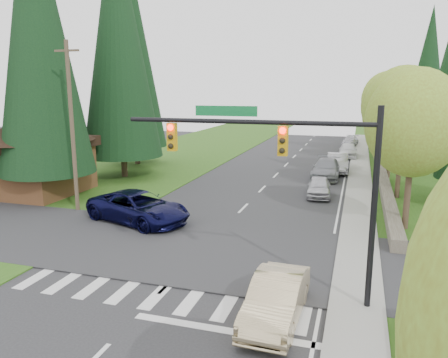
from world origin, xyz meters
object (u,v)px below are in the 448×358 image
at_px(parked_car_a, 319,187).
at_px(parked_car_d, 348,150).
at_px(parked_car_b, 326,169).
at_px(parked_car_c, 337,163).
at_px(suv_navy, 138,207).
at_px(sedan_champagne, 276,299).
at_px(parked_car_e, 350,141).

xyz_separation_m(parked_car_a, parked_car_d, (1.40, 18.34, 0.12)).
distance_m(parked_car_b, parked_car_c, 3.04).
bearing_deg(suv_navy, parked_car_c, -8.97).
distance_m(parked_car_b, parked_car_d, 11.91).
distance_m(parked_car_a, parked_car_c, 9.50).
relative_size(parked_car_a, parked_car_c, 0.78).
bearing_deg(parked_car_d, sedan_champagne, -94.41).
height_order(sedan_champagne, parked_car_d, parked_car_d).
distance_m(suv_navy, parked_car_c, 20.90).
height_order(parked_car_a, parked_car_d, parked_car_d).
xyz_separation_m(suv_navy, parked_car_e, (10.42, 37.57, -0.24)).
bearing_deg(parked_car_a, parked_car_e, 83.01).
distance_m(parked_car_a, parked_car_d, 18.39).
relative_size(parked_car_c, parked_car_e, 1.17).
relative_size(parked_car_b, parked_car_d, 1.17).
height_order(parked_car_b, parked_car_d, parked_car_d).
bearing_deg(parked_car_b, parked_car_e, 86.76).
relative_size(sedan_champagne, parked_car_b, 0.83).
xyz_separation_m(suv_navy, parked_car_b, (9.02, 15.53, -0.08)).
bearing_deg(sedan_champagne, suv_navy, 140.31).
relative_size(parked_car_d, parked_car_e, 1.07).
relative_size(sedan_champagne, parked_car_d, 0.96).
bearing_deg(parked_car_d, parked_car_c, -96.71).
xyz_separation_m(suv_navy, parked_car_a, (9.02, 9.02, -0.19)).
height_order(sedan_champagne, suv_navy, suv_navy).
xyz_separation_m(sedan_champagne, parked_car_e, (1.21, 45.66, -0.11)).
bearing_deg(parked_car_d, parked_car_b, -99.20).
xyz_separation_m(parked_car_b, parked_car_e, (1.40, 22.03, -0.16)).
distance_m(parked_car_a, parked_car_e, 28.58).
height_order(sedan_champagne, parked_car_e, sedan_champagne).
bearing_deg(parked_car_c, parked_car_e, 84.80).
xyz_separation_m(parked_car_a, parked_car_b, (0.00, 6.51, 0.11)).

